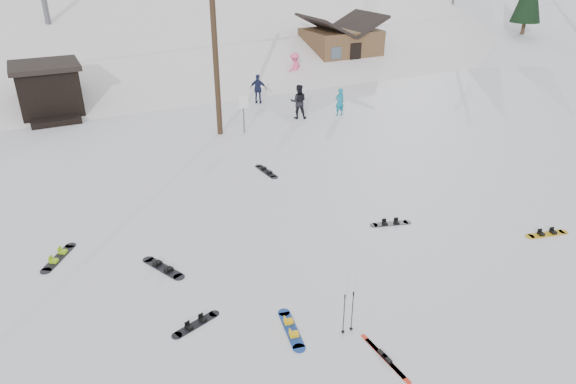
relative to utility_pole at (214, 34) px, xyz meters
name	(u,v)px	position (x,y,z in m)	size (l,w,h in m)	color
ground	(335,313)	(-2.00, -14.00, -4.68)	(200.00, 200.00, 0.00)	white
ski_slope	(96,128)	(-2.00, 41.00, -16.68)	(60.00, 75.00, 45.00)	white
ridge_right	(377,93)	(36.00, 36.00, -15.68)	(34.00, 85.00, 36.00)	white
treeline_right	(410,20)	(34.00, 28.00, -4.68)	(20.00, 60.00, 10.00)	black
treeline_crest	(55,0)	(-2.00, 72.00, -4.68)	(50.00, 6.00, 10.00)	black
utility_pole	(214,34)	(0.00, 0.00, 0.00)	(2.00, 0.26, 9.00)	#3A2819
trail_sign	(244,108)	(1.10, -0.42, -3.41)	(0.50, 0.09, 1.85)	#595B60
lift_hut	(49,90)	(-7.00, 6.94, -3.32)	(3.40, 4.10, 2.75)	black
cabin	(340,47)	(13.00, 10.00, -3.20)	(5.39, 4.40, 3.77)	brown
hero_snowboard	(291,329)	(-3.26, -14.07, -4.65)	(0.54, 1.58, 0.11)	navy
hero_skis	(385,357)	(-1.80, -15.84, -4.66)	(0.16, 1.71, 0.09)	red
ski_poles	(348,313)	(-2.10, -14.73, -4.10)	(0.31, 0.08, 1.14)	black
board_scatter_a	(196,324)	(-5.26, -12.86, -4.66)	(1.31, 0.62, 0.10)	black
board_scatter_b	(163,268)	(-5.37, -10.12, -4.65)	(0.89, 1.58, 0.12)	black
board_scatter_c	(59,257)	(-8.00, -8.21, -4.65)	(1.09, 1.44, 0.12)	black
board_scatter_d	(391,223)	(2.02, -10.95, -4.66)	(1.37, 0.59, 0.10)	black
board_scatter_e	(547,234)	(6.06, -13.73, -4.65)	(1.49, 0.56, 0.11)	gold
board_scatter_f	(266,171)	(0.10, -5.20, -4.65)	(0.40, 1.61, 0.11)	black
skier_teal	(340,102)	(6.73, -0.08, -3.95)	(0.54, 0.35, 1.47)	#0E7190
skier_dark	(298,102)	(4.53, 0.46, -3.79)	(0.87, 0.68, 1.79)	black
skier_pink	(295,67)	(7.98, 7.59, -3.74)	(1.21, 0.70, 1.87)	#F6578E
skier_navy	(258,89)	(3.77, 3.97, -3.85)	(0.97, 0.41, 1.66)	#1A2042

